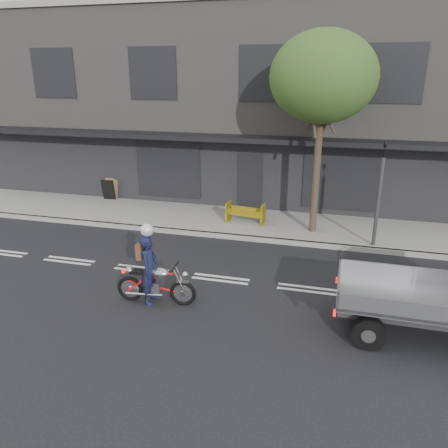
% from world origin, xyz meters
% --- Properties ---
extents(ground, '(80.00, 80.00, 0.00)m').
position_xyz_m(ground, '(0.00, 0.00, 0.00)').
color(ground, black).
rests_on(ground, ground).
extents(sidewalk, '(32.00, 3.20, 0.15)m').
position_xyz_m(sidewalk, '(0.00, 4.70, 0.07)').
color(sidewalk, gray).
rests_on(sidewalk, ground).
extents(kerb, '(32.00, 0.20, 0.15)m').
position_xyz_m(kerb, '(0.00, 3.10, 0.07)').
color(kerb, gray).
rests_on(kerb, ground).
extents(building_main, '(26.00, 10.00, 8.00)m').
position_xyz_m(building_main, '(0.00, 11.30, 4.00)').
color(building_main, slate).
rests_on(building_main, ground).
extents(street_tree, '(3.40, 3.40, 6.74)m').
position_xyz_m(street_tree, '(2.20, 4.20, 5.28)').
color(street_tree, '#382B21').
rests_on(street_tree, ground).
extents(traffic_light_pole, '(0.12, 0.12, 3.50)m').
position_xyz_m(traffic_light_pole, '(4.20, 3.35, 1.65)').
color(traffic_light_pole, '#2D2D30').
rests_on(traffic_light_pole, ground).
extents(motorcycle, '(2.03, 0.59, 1.05)m').
position_xyz_m(motorcycle, '(-1.20, -1.66, 0.54)').
color(motorcycle, black).
rests_on(motorcycle, ground).
extents(rider, '(0.47, 0.68, 1.77)m').
position_xyz_m(rider, '(-1.35, -1.66, 0.88)').
color(rider, '#131734').
rests_on(rider, ground).
extents(construction_barrier, '(1.47, 0.76, 0.79)m').
position_xyz_m(construction_barrier, '(-0.27, 4.25, 0.54)').
color(construction_barrier, yellow).
rests_on(construction_barrier, sidewalk).
extents(sandwich_board, '(0.59, 0.42, 0.90)m').
position_xyz_m(sandwich_board, '(-6.71, 5.94, 0.60)').
color(sandwich_board, black).
rests_on(sandwich_board, sidewalk).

